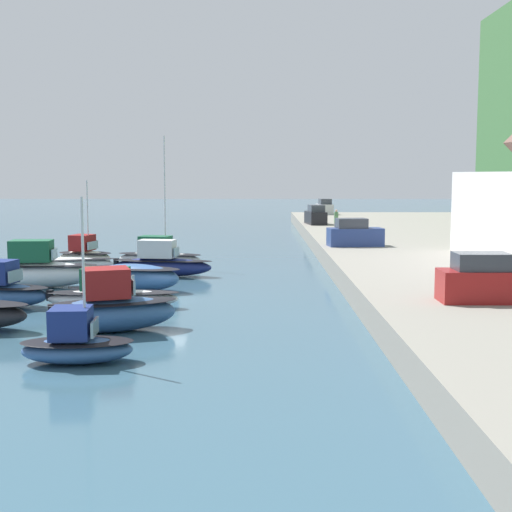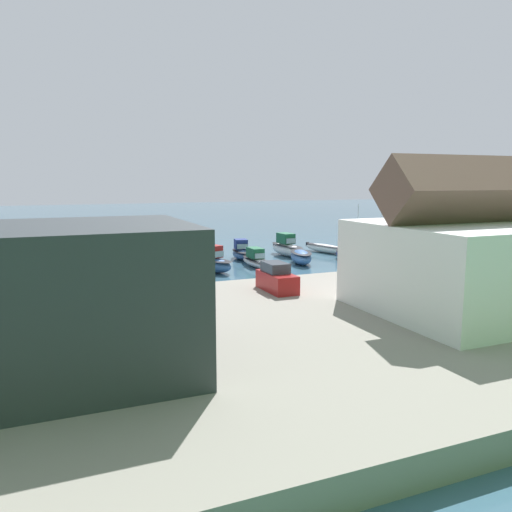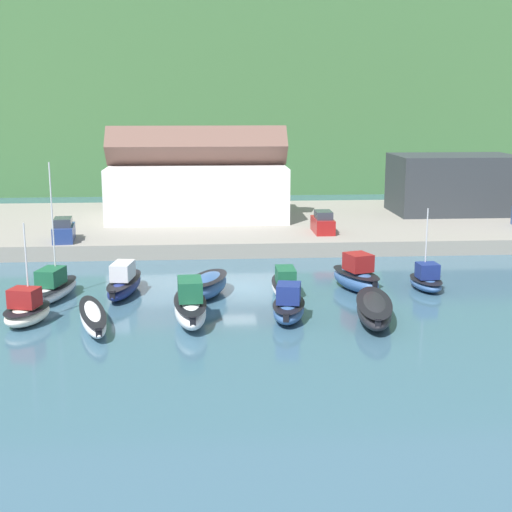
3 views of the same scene
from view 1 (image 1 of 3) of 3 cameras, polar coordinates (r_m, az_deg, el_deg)
name	(u,v)px [view 1 (image 1 of 3)]	position (r m, az deg, el deg)	size (l,w,h in m)	color
ground_plane	(163,298)	(40.58, -7.43, -3.32)	(320.00, 320.00, 0.00)	#385B70
moored_boat_0	(159,256)	(53.91, -7.78, 0.04)	(3.47, 6.86, 9.74)	silver
moored_boat_1	(161,263)	(48.94, -7.59, -0.56)	(2.82, 7.18, 2.49)	navy
moored_boat_2	(135,277)	(43.08, -9.69, -1.64)	(3.95, 6.22, 1.62)	#33568E
moored_boat_3	(111,294)	(37.72, -11.53, -2.99)	(1.87, 6.98, 2.13)	silver
moored_boat_4	(112,308)	(32.14, -11.44, -4.10)	(3.94, 6.08, 2.84)	#33568E
moored_boat_5	(76,343)	(27.24, -14.20, -6.77)	(2.32, 4.27, 6.13)	#33568E
moored_boat_6	(85,255)	(55.45, -13.55, 0.11)	(3.39, 4.67, 6.47)	white
moored_boat_7	(57,265)	(51.62, -15.60, -0.70)	(3.39, 8.08, 1.15)	white
moored_boat_8	(37,270)	(45.63, -17.13, -1.08)	(2.54, 7.31, 2.93)	white
moored_boat_9	(1,290)	(39.67, -19.69, -2.58)	(2.97, 5.42, 2.45)	#33568E
parked_car_0	(486,281)	(32.70, 17.95, -1.92)	(1.81, 4.21, 2.16)	maroon
parked_car_1	(354,234)	(55.77, 7.88, 1.74)	(2.26, 4.37, 2.16)	navy
parked_car_2	(316,216)	(79.78, 4.80, 3.22)	(4.39, 2.29, 2.16)	black
parked_car_3	(325,208)	(99.76, 5.51, 3.88)	(4.33, 2.14, 2.16)	#B7B7BC
person_on_quay	(336,220)	(69.55, 6.43, 2.86)	(0.40, 0.40, 2.14)	#232838
dog_on_quay	(315,215)	(89.96, 4.75, 3.30)	(0.67, 0.84, 0.68)	brown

